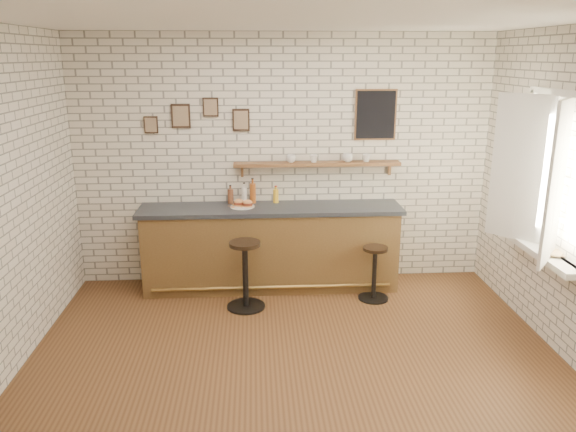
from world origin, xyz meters
name	(u,v)px	position (x,y,z in m)	size (l,w,h in m)	color
ground	(295,357)	(0.00, 0.00, 0.00)	(5.00, 5.00, 0.00)	brown
bar_counter	(271,247)	(-0.17, 1.70, 0.51)	(3.10, 0.65, 1.01)	brown
sandwich_plate	(242,207)	(-0.50, 1.71, 1.02)	(0.28, 0.28, 0.01)	white
ciabatta_sandwich	(243,203)	(-0.49, 1.71, 1.06)	(0.25, 0.17, 0.08)	tan
potato_chips	(241,206)	(-0.52, 1.71, 1.02)	(0.27, 0.17, 0.00)	#CA8C47
bitters_bottle_brown	(231,196)	(-0.65, 1.90, 1.10)	(0.07, 0.07, 0.23)	brown
bitters_bottle_white	(244,195)	(-0.48, 1.90, 1.11)	(0.07, 0.07, 0.25)	white
bitters_bottle_amber	(253,193)	(-0.38, 1.90, 1.14)	(0.07, 0.07, 0.31)	#974918
condiment_bottle_yellow	(276,196)	(-0.10, 1.90, 1.10)	(0.07, 0.07, 0.21)	gold
bar_stool_left	(245,273)	(-0.47, 1.12, 0.42)	(0.43, 0.43, 0.77)	black
bar_stool_right	(374,271)	(1.01, 1.26, 0.34)	(0.36, 0.36, 0.63)	black
wall_shelf	(317,164)	(0.40, 1.90, 1.48)	(2.00, 0.18, 0.18)	brown
shelf_cup_a	(291,159)	(0.09, 1.90, 1.55)	(0.12, 0.12, 0.09)	white
shelf_cup_b	(314,159)	(0.36, 1.90, 1.54)	(0.10, 0.10, 0.09)	white
shelf_cup_c	(348,158)	(0.77, 1.90, 1.55)	(0.13, 0.13, 0.10)	white
shelf_cup_d	(366,158)	(0.99, 1.90, 1.55)	(0.10, 0.10, 0.09)	white
back_wall_decor	(303,116)	(0.23, 1.98, 2.05)	(2.96, 0.02, 0.56)	black
window_sill	(539,251)	(2.40, 0.30, 0.90)	(0.20, 1.35, 0.06)	white
casement_window	(544,175)	(2.36, 0.30, 1.65)	(0.40, 1.30, 1.56)	white
book_lower	(545,252)	(2.38, 0.15, 0.94)	(0.16, 0.21, 0.02)	tan
book_upper	(546,251)	(2.38, 0.14, 0.96)	(0.15, 0.21, 0.02)	tan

